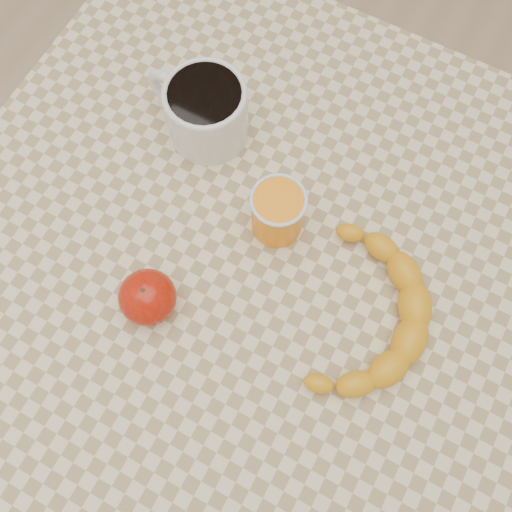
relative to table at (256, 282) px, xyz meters
The scene contains 6 objects.
ground 0.66m from the table, ahead, with size 3.00×3.00×0.00m, color tan.
table is the anchor object (origin of this frame).
coffee_mug 0.23m from the table, 137.34° to the left, with size 0.15×0.11×0.09m.
orange_juice_glass 0.14m from the table, 90.14° to the left, with size 0.07×0.07×0.08m.
apple 0.18m from the table, 128.53° to the right, with size 0.08×0.08×0.06m.
banana 0.18m from the table, ahead, with size 0.19×0.26×0.04m, color orange, non-canonical shape.
Camera 1 is at (0.10, -0.19, 1.40)m, focal length 40.00 mm.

